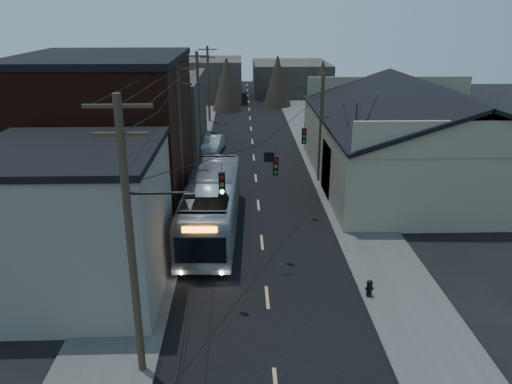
# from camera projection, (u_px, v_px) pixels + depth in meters

# --- Properties ---
(road_surface) EXTENTS (9.00, 110.00, 0.02)m
(road_surface) POSITION_uv_depth(u_px,v_px,m) (254.00, 164.00, 44.44)
(road_surface) COLOR black
(road_surface) RESTS_ON ground
(sidewalk_left) EXTENTS (4.00, 110.00, 0.12)m
(sidewalk_left) POSITION_uv_depth(u_px,v_px,m) (181.00, 164.00, 44.23)
(sidewalk_left) COLOR #474744
(sidewalk_left) RESTS_ON ground
(sidewalk_right) EXTENTS (4.00, 110.00, 0.12)m
(sidewalk_right) POSITION_uv_depth(u_px,v_px,m) (327.00, 163.00, 44.61)
(sidewalk_right) COLOR #474744
(sidewalk_right) RESTS_ON ground
(building_clapboard) EXTENTS (8.00, 8.00, 7.00)m
(building_clapboard) POSITION_uv_depth(u_px,v_px,m) (74.00, 224.00, 23.27)
(building_clapboard) COLOR gray
(building_clapboard) RESTS_ON ground
(building_brick) EXTENTS (10.00, 12.00, 10.00)m
(building_brick) POSITION_uv_depth(u_px,v_px,m) (108.00, 137.00, 33.05)
(building_brick) COLOR black
(building_brick) RESTS_ON ground
(building_left_far) EXTENTS (9.00, 14.00, 7.00)m
(building_left_far) POSITION_uv_depth(u_px,v_px,m) (155.00, 113.00, 48.60)
(building_left_far) COLOR #312C27
(building_left_far) RESTS_ON ground
(warehouse) EXTENTS (16.16, 20.60, 7.73)m
(warehouse) POSITION_uv_depth(u_px,v_px,m) (421.00, 148.00, 39.20)
(warehouse) COLOR gray
(warehouse) RESTS_ON ground
(building_far_left) EXTENTS (10.00, 12.00, 6.00)m
(building_far_left) POSITION_uv_depth(u_px,v_px,m) (209.00, 79.00, 76.10)
(building_far_left) COLOR #312C27
(building_far_left) RESTS_ON ground
(building_far_right) EXTENTS (12.00, 14.00, 5.00)m
(building_far_right) POSITION_uv_depth(u_px,v_px,m) (290.00, 78.00, 81.34)
(building_far_right) COLOR #312C27
(building_far_right) RESTS_ON ground
(bare_tree) EXTENTS (0.40, 0.40, 7.20)m
(bare_tree) POSITION_uv_depth(u_px,v_px,m) (354.00, 155.00, 34.01)
(bare_tree) COLOR black
(bare_tree) RESTS_ON ground
(utility_lines) EXTENTS (11.24, 45.28, 10.50)m
(utility_lines) POSITION_uv_depth(u_px,v_px,m) (215.00, 123.00, 37.15)
(utility_lines) COLOR #382B1E
(utility_lines) RESTS_ON ground
(bus) EXTENTS (3.40, 12.71, 3.51)m
(bus) POSITION_uv_depth(u_px,v_px,m) (212.00, 205.00, 30.32)
(bus) COLOR #9FA5AB
(bus) RESTS_ON ground
(parked_car) EXTENTS (2.14, 4.80, 1.53)m
(parked_car) POSITION_uv_depth(u_px,v_px,m) (213.00, 144.00, 47.96)
(parked_car) COLOR #AFB2B7
(parked_car) RESTS_ON ground
(fire_hydrant) EXTENTS (0.39, 0.29, 0.84)m
(fire_hydrant) POSITION_uv_depth(u_px,v_px,m) (369.00, 287.00, 23.57)
(fire_hydrant) COLOR black
(fire_hydrant) RESTS_ON sidewalk_right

